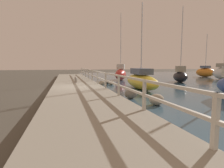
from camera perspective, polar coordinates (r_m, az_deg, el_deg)
The scene contains 14 objects.
ground_plane at distance 12.95m, azimuth -11.07°, elevation -2.25°, with size 120.00×120.00×0.00m, color #4C473D.
dock_walkway at distance 12.93m, azimuth -11.08°, elevation -1.52°, with size 3.66×36.00×0.33m.
railing at distance 13.08m, azimuth -3.57°, elevation 2.57°, with size 0.10×32.50×1.06m.
boulder_water_edge at distance 9.85m, azimuth 6.11°, elevation -3.27°, with size 0.70×0.63×0.52m.
boulder_far_strip at distance 16.06m, azimuth -3.31°, elevation 0.30°, with size 0.61×0.55×0.46m.
boulder_near_dock at distance 16.54m, azimuth -0.23°, elevation 0.39°, with size 0.54×0.48×0.40m.
boulder_downstream at distance 8.50m, azimuth 14.34°, elevation -4.93°, with size 0.71×0.64×0.53m.
boulder_upstream at distance 17.39m, azimuth -1.57°, elevation 0.72°, with size 0.58×0.52×0.44m.
mooring_bollard at distance 15.72m, azimuth -11.77°, elevation 1.35°, with size 0.22×0.22×0.51m.
sailboat_yellow at distance 13.90m, azimuth 9.42°, elevation 1.18°, with size 2.01×5.83×6.55m.
sailboat_orange at distance 31.62m, azimuth 28.12°, elevation 3.49°, with size 2.12×3.41×6.72m.
sailboat_black at distance 20.75m, azimuth 21.37°, elevation 2.56°, with size 2.19×3.35×8.10m.
sailboat_white at distance 26.72m, azimuth 32.60°, elevation 3.15°, with size 2.34×4.33×6.67m.
sailboat_red at distance 21.96m, azimuth 2.83°, elevation 3.39°, with size 2.63×3.77×8.09m.
Camera 1 is at (-0.89, -12.79, 1.88)m, focal length 28.00 mm.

